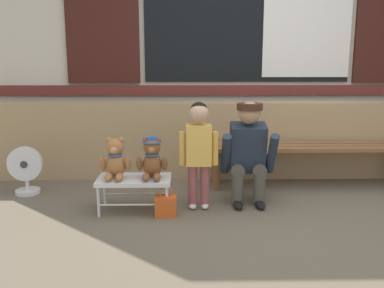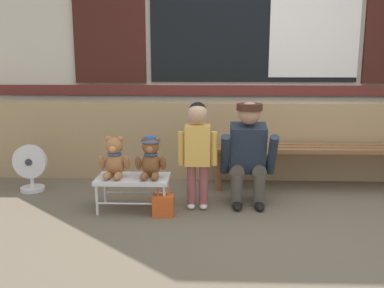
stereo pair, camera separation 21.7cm
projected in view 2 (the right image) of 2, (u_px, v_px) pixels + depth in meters
name	position (u px, v px, depth m)	size (l,w,h in m)	color
ground_plane	(272.00, 225.00, 3.49)	(60.00, 60.00, 0.00)	brown
brick_low_wall	(255.00, 141.00, 4.80)	(7.24, 0.25, 0.85)	tan
shop_facade	(254.00, 23.00, 5.05)	(7.39, 0.26, 3.44)	beige
wooden_bench_long	(313.00, 153.00, 4.43)	(2.10, 0.40, 0.44)	brown
small_display_bench	(133.00, 181.00, 3.80)	(0.64, 0.36, 0.30)	silver
teddy_bear_plain	(114.00, 159.00, 3.77)	(0.28, 0.26, 0.36)	#A86B3D
teddy_bear_with_hat	(151.00, 158.00, 3.76)	(0.28, 0.27, 0.36)	brown
child_standing	(198.00, 144.00, 3.77)	(0.35, 0.18, 0.96)	#994C4C
adult_crouching	(249.00, 153.00, 3.93)	(0.50, 0.49, 0.95)	#4C473D
handbag_on_ground	(163.00, 205.00, 3.68)	(0.18, 0.11, 0.27)	#DB561E
floor_fan	(31.00, 168.00, 4.33)	(0.34, 0.24, 0.48)	silver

